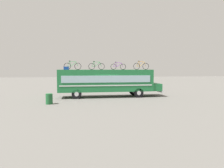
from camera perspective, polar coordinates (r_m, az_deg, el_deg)
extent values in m
plane|color=#605E59|center=(23.74, -1.71, -3.45)|extent=(120.00, 120.00, 0.00)
cube|color=#1E6B38|center=(23.57, -1.72, 0.97)|extent=(10.20, 2.39, 2.36)
cube|color=#1E6B38|center=(25.00, 11.18, -0.74)|extent=(1.06, 2.20, 0.79)
cube|color=#99B7C6|center=(22.36, -1.31, 1.33)|extent=(9.39, 0.04, 0.73)
cube|color=#99B7C6|center=(24.76, -2.09, 1.59)|extent=(9.39, 0.04, 0.73)
cube|color=silver|center=(22.40, -1.31, -0.40)|extent=(9.80, 0.03, 0.12)
cube|color=silver|center=(24.80, -2.09, 0.03)|extent=(9.80, 0.03, 0.12)
cube|color=silver|center=(25.25, 12.42, -1.78)|extent=(0.16, 2.27, 0.24)
cylinder|color=black|center=(23.37, 7.10, -2.34)|extent=(1.01, 0.28, 1.01)
cylinder|color=silver|center=(23.37, 7.10, -2.34)|extent=(0.46, 0.30, 0.46)
cylinder|color=black|center=(25.39, 5.76, -1.83)|extent=(1.01, 0.28, 1.01)
cylinder|color=silver|center=(25.39, 5.76, -1.83)|extent=(0.46, 0.30, 0.46)
cylinder|color=black|center=(22.42, -9.40, -2.64)|extent=(1.01, 0.28, 1.01)
cylinder|color=silver|center=(22.42, -9.40, -2.64)|extent=(0.46, 0.30, 0.46)
cylinder|color=black|center=(24.52, -9.40, -2.07)|extent=(1.01, 0.28, 1.01)
cylinder|color=silver|center=(24.52, -9.40, -2.07)|extent=(0.46, 0.30, 0.46)
cube|color=#193899|center=(23.18, -12.07, 4.15)|extent=(0.54, 0.39, 0.32)
torus|color=black|center=(23.15, -11.80, 4.64)|extent=(0.72, 0.04, 0.72)
torus|color=black|center=(23.13, -9.08, 4.67)|extent=(0.72, 0.04, 0.72)
cylinder|color=green|center=(23.14, -10.99, 5.32)|extent=(0.21, 0.04, 0.51)
cylinder|color=green|center=(23.13, -10.17, 5.29)|extent=(0.51, 0.04, 0.49)
cylinder|color=green|center=(23.14, -10.40, 5.91)|extent=(0.66, 0.04, 0.07)
cylinder|color=green|center=(23.14, -11.28, 4.67)|extent=(0.42, 0.03, 0.05)
cylinder|color=green|center=(23.15, -11.51, 5.29)|extent=(0.27, 0.03, 0.53)
cylinder|color=green|center=(23.13, -9.33, 5.27)|extent=(0.23, 0.03, 0.50)
cylinder|color=silver|center=(23.14, -9.58, 6.00)|extent=(0.03, 0.44, 0.03)
ellipsoid|color=black|center=(23.15, -11.22, 6.04)|extent=(0.20, 0.08, 0.06)
torus|color=black|center=(23.25, -5.43, 4.67)|extent=(0.69, 0.04, 0.69)
torus|color=black|center=(23.35, -2.82, 4.68)|extent=(0.69, 0.04, 0.69)
cylinder|color=green|center=(23.28, -4.65, 5.32)|extent=(0.20, 0.04, 0.49)
cylinder|color=green|center=(23.31, -3.87, 5.28)|extent=(0.49, 0.04, 0.48)
cylinder|color=green|center=(23.31, -4.08, 5.88)|extent=(0.64, 0.04, 0.07)
cylinder|color=green|center=(23.27, -4.94, 4.70)|extent=(0.41, 0.03, 0.05)
cylinder|color=green|center=(23.27, -5.15, 5.29)|extent=(0.26, 0.03, 0.51)
cylinder|color=green|center=(23.34, -3.06, 5.26)|extent=(0.22, 0.03, 0.48)
cylinder|color=silver|center=(23.34, -3.30, 5.96)|extent=(0.03, 0.44, 0.03)
ellipsoid|color=black|center=(23.28, -4.87, 6.01)|extent=(0.20, 0.08, 0.06)
torus|color=black|center=(23.88, 0.40, 4.62)|extent=(0.65, 0.04, 0.65)
torus|color=black|center=(24.08, 2.95, 4.61)|extent=(0.65, 0.04, 0.65)
cylinder|color=purple|center=(23.94, 1.17, 5.20)|extent=(0.21, 0.04, 0.46)
cylinder|color=purple|center=(24.00, 1.94, 5.16)|extent=(0.50, 0.04, 0.45)
cylinder|color=purple|center=(23.99, 1.73, 5.70)|extent=(0.65, 0.04, 0.07)
cylinder|color=purple|center=(23.91, 0.88, 4.64)|extent=(0.41, 0.03, 0.05)
cylinder|color=purple|center=(23.90, 0.68, 5.18)|extent=(0.26, 0.03, 0.48)
cylinder|color=purple|center=(24.07, 2.73, 5.13)|extent=(0.23, 0.03, 0.45)
cylinder|color=silver|center=(24.05, 2.50, 5.78)|extent=(0.03, 0.44, 0.03)
ellipsoid|color=black|center=(23.93, 0.96, 5.84)|extent=(0.20, 0.08, 0.06)
torus|color=black|center=(23.97, 6.57, 4.69)|extent=(0.73, 0.04, 0.73)
torus|color=black|center=(24.28, 8.95, 4.66)|extent=(0.73, 0.04, 0.73)
cylinder|color=orange|center=(24.07, 7.30, 5.35)|extent=(0.20, 0.04, 0.53)
cylinder|color=orange|center=(24.16, 8.01, 5.29)|extent=(0.49, 0.04, 0.51)
cylinder|color=orange|center=(24.14, 7.83, 5.91)|extent=(0.63, 0.04, 0.07)
cylinder|color=orange|center=(24.03, 7.03, 4.71)|extent=(0.40, 0.03, 0.05)
cylinder|color=orange|center=(24.01, 6.84, 5.33)|extent=(0.26, 0.03, 0.55)
cylinder|color=orange|center=(24.26, 8.75, 5.26)|extent=(0.22, 0.03, 0.51)
cylinder|color=silver|center=(24.24, 8.54, 5.97)|extent=(0.03, 0.44, 0.03)
ellipsoid|color=black|center=(24.05, 7.11, 6.06)|extent=(0.20, 0.08, 0.06)
cylinder|color=#1E592D|center=(19.65, -16.37, -3.82)|extent=(0.59, 0.59, 0.92)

